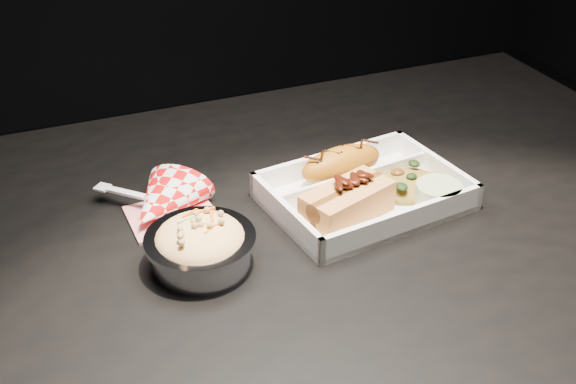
# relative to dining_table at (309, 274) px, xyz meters

# --- Properties ---
(dining_table) EXTENTS (1.20, 0.80, 0.75)m
(dining_table) POSITION_rel_dining_table_xyz_m (0.00, 0.00, 0.00)
(dining_table) COLOR black
(dining_table) RESTS_ON ground
(food_tray) EXTENTS (0.27, 0.21, 0.04)m
(food_tray) POSITION_rel_dining_table_xyz_m (0.08, 0.01, 0.10)
(food_tray) COLOR white
(food_tray) RESTS_ON dining_table
(fried_pastry) EXTENTS (0.13, 0.07, 0.05)m
(fried_pastry) POSITION_rel_dining_table_xyz_m (0.08, 0.06, 0.12)
(fried_pastry) COLOR #B26411
(fried_pastry) RESTS_ON food_tray
(hotdog) EXTENTS (0.13, 0.09, 0.06)m
(hotdog) POSITION_rel_dining_table_xyz_m (0.04, -0.02, 0.12)
(hotdog) COLOR #DB8F4B
(hotdog) RESTS_ON food_tray
(fried_rice_mound) EXTENTS (0.11, 0.09, 0.03)m
(fried_rice_mound) POSITION_rel_dining_table_xyz_m (0.15, 0.01, 0.11)
(fried_rice_mound) COLOR olive
(fried_rice_mound) RESTS_ON food_tray
(cupcake_liner) EXTENTS (0.06, 0.06, 0.03)m
(cupcake_liner) POSITION_rel_dining_table_xyz_m (0.16, -0.04, 0.11)
(cupcake_liner) COLOR #A8BA8D
(cupcake_liner) RESTS_ON food_tray
(foil_coleslaw_cup) EXTENTS (0.13, 0.13, 0.07)m
(foil_coleslaw_cup) POSITION_rel_dining_table_xyz_m (-0.16, -0.04, 0.12)
(foil_coleslaw_cup) COLOR silver
(foil_coleslaw_cup) RESTS_ON dining_table
(napkin_fork) EXTENTS (0.15, 0.15, 0.10)m
(napkin_fork) POSITION_rel_dining_table_xyz_m (-0.17, 0.08, 0.11)
(napkin_fork) COLOR red
(napkin_fork) RESTS_ON dining_table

